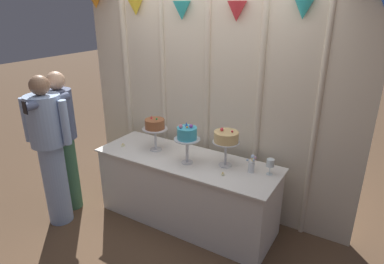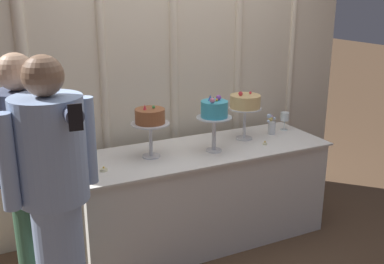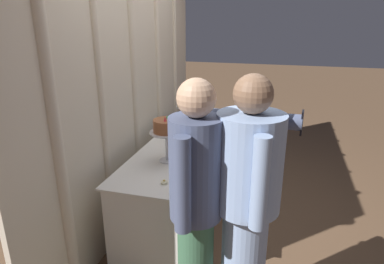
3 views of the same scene
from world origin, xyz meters
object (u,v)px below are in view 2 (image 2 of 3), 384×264
Objects in this scene: cake_display_rightmost at (245,104)px; wine_glass at (285,117)px; cake_table at (201,195)px; tealight_near_left at (265,143)px; flower_vase at (271,125)px; guest_man_pink_jacket at (55,204)px; cake_display_leftmost at (150,119)px; cake_display_center at (214,112)px; guest_girl_blue_dress at (29,185)px; tealight_far_left at (104,170)px.

wine_glass is (0.45, 0.06, -0.18)m from cake_display_rightmost.
cake_table is 54.65× the size of tealight_near_left.
guest_man_pink_jacket is (-1.95, -0.83, 0.05)m from flower_vase.
cake_display_leftmost reaches higher than flower_vase.
cake_display_leftmost is 0.92× the size of cake_display_center.
flower_vase is 0.31m from tealight_near_left.
tealight_near_left is at bearing -6.43° from cake_display_center.
guest_man_pink_jacket reaches higher than cake_display_rightmost.
cake_display_rightmost reaches higher than wine_glass.
cake_display_leftmost is at bearing 28.89° from guest_girl_blue_dress.
tealight_near_left is at bearing -8.80° from cake_display_leftmost.
cake_table is 1.52m from guest_girl_blue_dress.
cake_display_rightmost is at bearing 26.11° from guest_man_pink_jacket.
wine_glass is at bearing 22.42° from guest_man_pink_jacket.
flower_vase reaches higher than wine_glass.
cake_display_leftmost is 2.34× the size of flower_vase.
tealight_far_left is (-1.69, -0.22, -0.11)m from wine_glass.
cake_table is 0.80m from cake_display_leftmost.
cake_display_center is at bearing -10.95° from cake_display_leftmost.
cake_display_center is (0.06, -0.08, 0.70)m from cake_table.
cake_display_leftmost is (-0.41, 0.02, 0.68)m from cake_table.
cake_table is 0.86m from flower_vase.
wine_glass is 2.29m from guest_man_pink_jacket.
cake_display_center is 1.08× the size of cake_display_rightmost.
guest_girl_blue_dress is (-1.76, -0.56, -0.14)m from cake_display_rightmost.
flower_vase reaches higher than cake_table.
tealight_near_left is (-0.38, -0.25, -0.11)m from wine_glass.
guest_man_pink_jacket is at bearing -152.78° from cake_display_center.
cake_display_leftmost is at bearing 42.80° from guest_man_pink_jacket.
flower_vase is at bearing 45.34° from tealight_near_left.
cake_display_leftmost is 0.49m from tealight_far_left.
cake_display_center is 0.26× the size of guest_girl_blue_dress.
guest_man_pink_jacket reaches higher than flower_vase.
guest_man_pink_jacket reaches higher than cake_table.
wine_glass is at bearing 7.23° from cake_display_rightmost.
tealight_near_left is at bearing 19.60° from guest_man_pink_jacket.
cake_table is at bearing 6.77° from tealight_far_left.
cake_display_leftmost is 1.31m from wine_glass.
cake_table is 0.71m from cake_display_center.
cake_table is at bearing 165.93° from tealight_near_left.
cake_display_leftmost reaches higher than cake_table.
wine_glass reaches higher than cake_table.
guest_girl_blue_dress is at bearing -143.15° from tealight_far_left.
cake_display_center is 0.26× the size of guest_man_pink_jacket.
cake_display_center is at bearing -165.95° from flower_vase.
cake_display_leftmost is at bearing 15.93° from tealight_far_left.
cake_display_rightmost is (0.37, 0.15, -0.01)m from cake_display_center.
tealight_near_left is 1.85m from guest_man_pink_jacket.
flower_vase is at bearing 6.87° from cake_table.
guest_man_pink_jacket is (-0.43, -0.65, 0.12)m from tealight_far_left.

